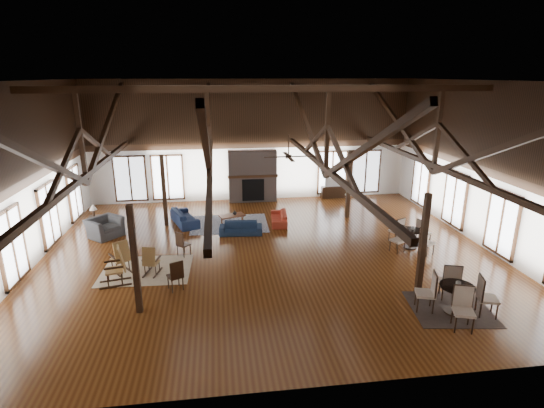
{
  "coord_description": "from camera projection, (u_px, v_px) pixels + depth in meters",
  "views": [
    {
      "loc": [
        -1.77,
        -14.09,
        6.19
      ],
      "look_at": [
        0.24,
        1.0,
        1.53
      ],
      "focal_mm": 28.0,
      "sensor_mm": 36.0,
      "label": 1
    }
  ],
  "objects": [
    {
      "name": "floor",
      "position": [
        269.0,
        253.0,
        15.39
      ],
      "size": [
        16.0,
        16.0,
        0.0
      ],
      "primitive_type": "plane",
      "color": "#5F3314",
      "rests_on": "ground"
    },
    {
      "name": "ceiling",
      "position": [
        269.0,
        81.0,
        13.63
      ],
      "size": [
        16.0,
        14.0,
        0.02
      ],
      "primitive_type": "cube",
      "color": "black",
      "rests_on": "wall_back"
    },
    {
      "name": "wall_back",
      "position": [
        251.0,
        141.0,
        21.15
      ],
      "size": [
        16.0,
        0.02,
        6.0
      ],
      "primitive_type": "cube",
      "color": "white",
      "rests_on": "floor"
    },
    {
      "name": "wall_front",
      "position": [
        316.0,
        254.0,
        7.88
      ],
      "size": [
        16.0,
        0.02,
        6.0
      ],
      "primitive_type": "cube",
      "color": "white",
      "rests_on": "floor"
    },
    {
      "name": "wall_left",
      "position": [
        20.0,
        179.0,
        13.5
      ],
      "size": [
        0.02,
        14.0,
        6.0
      ],
      "primitive_type": "cube",
      "color": "white",
      "rests_on": "floor"
    },
    {
      "name": "wall_right",
      "position": [
        485.0,
        165.0,
        15.52
      ],
      "size": [
        0.02,
        14.0,
        6.0
      ],
      "primitive_type": "cube",
      "color": "white",
      "rests_on": "floor"
    },
    {
      "name": "roof_truss",
      "position": [
        269.0,
        142.0,
        14.21
      ],
      "size": [
        15.6,
        14.07,
        3.14
      ],
      "color": "black",
      "rests_on": "wall_back"
    },
    {
      "name": "post_grid",
      "position": [
        269.0,
        213.0,
        14.94
      ],
      "size": [
        8.16,
        7.16,
        3.05
      ],
      "color": "black",
      "rests_on": "floor"
    },
    {
      "name": "fireplace",
      "position": [
        252.0,
        176.0,
        21.33
      ],
      "size": [
        2.5,
        0.69,
        2.6
      ],
      "color": "#756259",
      "rests_on": "floor"
    },
    {
      "name": "ceiling_fan",
      "position": [
        289.0,
        156.0,
        13.41
      ],
      "size": [
        1.6,
        1.6,
        0.75
      ],
      "color": "black",
      "rests_on": "roof_truss"
    },
    {
      "name": "sofa_navy_front",
      "position": [
        241.0,
        228.0,
        17.1
      ],
      "size": [
        1.76,
        0.81,
        0.5
      ],
      "primitive_type": "imported",
      "rotation": [
        0.0,
        0.0,
        -0.08
      ],
      "color": "#15233B",
      "rests_on": "floor"
    },
    {
      "name": "sofa_navy_left",
      "position": [
        185.0,
        217.0,
        18.3
      ],
      "size": [
        2.16,
        1.39,
        0.59
      ],
      "primitive_type": "imported",
      "rotation": [
        0.0,
        0.0,
        1.9
      ],
      "color": "#182442",
      "rests_on": "floor"
    },
    {
      "name": "sofa_orange",
      "position": [
        279.0,
        218.0,
        18.37
      ],
      "size": [
        1.72,
        0.82,
        0.49
      ],
      "primitive_type": "imported",
      "rotation": [
        0.0,
        0.0,
        -1.67
      ],
      "color": "#A3311F",
      "rests_on": "floor"
    },
    {
      "name": "coffee_table",
      "position": [
        232.0,
        216.0,
        18.25
      ],
      "size": [
        1.18,
        0.85,
        0.41
      ],
      "rotation": [
        0.0,
        0.0,
        0.34
      ],
      "color": "brown",
      "rests_on": "floor"
    },
    {
      "name": "vase",
      "position": [
        235.0,
        212.0,
        18.25
      ],
      "size": [
        0.21,
        0.21,
        0.19
      ],
      "primitive_type": "imported",
      "rotation": [
        0.0,
        0.0,
        0.21
      ],
      "color": "#B2B2B2",
      "rests_on": "coffee_table"
    },
    {
      "name": "armchair",
      "position": [
        105.0,
        227.0,
        16.79
      ],
      "size": [
        1.58,
        1.59,
        0.78
      ],
      "primitive_type": "imported",
      "rotation": [
        0.0,
        0.0,
        0.84
      ],
      "color": "#313134",
      "rests_on": "floor"
    },
    {
      "name": "side_table_lamp",
      "position": [
        95.0,
        220.0,
        17.61
      ],
      "size": [
        0.43,
        0.43,
        1.09
      ],
      "color": "black",
      "rests_on": "floor"
    },
    {
      "name": "rocking_chair_a",
      "position": [
        121.0,
        258.0,
        13.7
      ],
      "size": [
        0.87,
        0.97,
        1.11
      ],
      "rotation": [
        0.0,
        0.0,
        0.62
      ],
      "color": "brown",
      "rests_on": "floor"
    },
    {
      "name": "rocking_chair_b",
      "position": [
        150.0,
        261.0,
        13.57
      ],
      "size": [
        0.57,
        0.83,
        0.98
      ],
      "rotation": [
        0.0,
        0.0,
        -0.24
      ],
      "color": "brown",
      "rests_on": "floor"
    },
    {
      "name": "rocking_chair_c",
      "position": [
        118.0,
        267.0,
        12.95
      ],
      "size": [
        1.02,
        0.68,
        1.21
      ],
      "rotation": [
        0.0,
        0.0,
        1.78
      ],
      "color": "brown",
      "rests_on": "floor"
    },
    {
      "name": "side_chair_a",
      "position": [
        182.0,
        242.0,
        14.92
      ],
      "size": [
        0.55,
        0.55,
        0.92
      ],
      "rotation": [
        0.0,
        0.0,
        -0.75
      ],
      "color": "black",
      "rests_on": "floor"
    },
    {
      "name": "side_chair_b",
      "position": [
        176.0,
        273.0,
        12.51
      ],
      "size": [
        0.55,
        0.55,
        0.97
      ],
      "rotation": [
        0.0,
        0.0,
        0.46
      ],
      "color": "black",
      "rests_on": "floor"
    },
    {
      "name": "cafe_table_near",
      "position": [
        456.0,
        294.0,
        11.37
      ],
      "size": [
        2.16,
        2.16,
        1.11
      ],
      "rotation": [
        0.0,
        0.0,
        -0.31
      ],
      "color": "black",
      "rests_on": "floor"
    },
    {
      "name": "cafe_table_far",
      "position": [
        411.0,
        235.0,
        15.69
      ],
      "size": [
        1.88,
        1.88,
        0.98
      ],
      "rotation": [
        0.0,
        0.0,
        0.43
      ],
      "color": "black",
      "rests_on": "floor"
    },
    {
      "name": "cup_near",
      "position": [
        458.0,
        283.0,
        11.32
      ],
      "size": [
        0.17,
        0.17,
        0.11
      ],
      "primitive_type": "imported",
      "rotation": [
        0.0,
        0.0,
        0.36
      ],
      "color": "#B2B2B2",
      "rests_on": "cafe_table_near"
    },
    {
      "name": "cup_far",
      "position": [
        413.0,
        228.0,
        15.65
      ],
      "size": [
        0.17,
        0.17,
        0.1
      ],
      "primitive_type": "imported",
      "rotation": [
        0.0,
        0.0,
        -0.33
      ],
      "color": "#B2B2B2",
      "rests_on": "cafe_table_far"
    },
    {
      "name": "tv_console",
      "position": [
        333.0,
        192.0,
        22.23
      ],
      "size": [
        1.21,
        0.45,
        0.6
      ],
      "primitive_type": "cube",
      "color": "black",
      "rests_on": "floor"
    },
    {
      "name": "television",
      "position": [
        333.0,
        181.0,
        22.07
      ],
      "size": [
        0.87,
        0.14,
        0.5
      ],
      "primitive_type": "imported",
      "rotation": [
        0.0,
        0.0,
        0.03
      ],
      "color": "#B2B2B2",
      "rests_on": "tv_console"
    },
    {
      "name": "rug_tan",
      "position": [
        147.0,
        270.0,
        14.0
      ],
      "size": [
        2.94,
        2.36,
        0.01
      ],
      "primitive_type": "cube",
      "rotation": [
        0.0,
        0.0,
        -0.04
      ],
      "color": "tan",
      "rests_on": "floor"
    },
    {
      "name": "rug_navy",
      "position": [
        229.0,
        224.0,
        18.33
      ],
      "size": [
        3.32,
        2.53,
        0.01
      ],
      "primitive_type": "cube",
      "rotation": [
        0.0,
        0.0,
        -0.03
      ],
      "color": "#172042",
      "rests_on": "floor"
    },
    {
      "name": "rug_dark",
      "position": [
        450.0,
        309.0,
        11.69
      ],
      "size": [
        2.37,
        2.2,
        0.01
      ],
      "primitive_type": "cube",
      "rotation": [
        0.0,
        0.0,
        -0.14
      ],
      "color": "black",
      "rests_on": "floor"
    }
  ]
}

